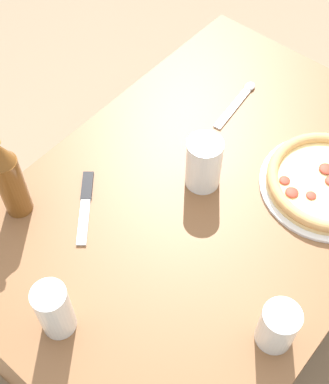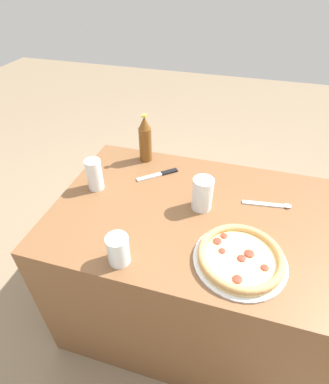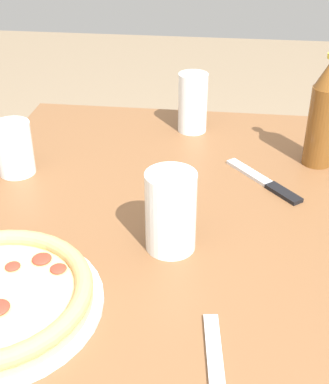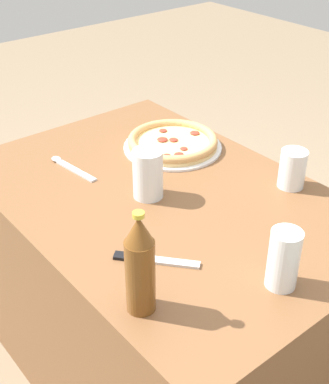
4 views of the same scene
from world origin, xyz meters
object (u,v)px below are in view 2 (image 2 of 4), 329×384
glass_orange_juice (95,176)px  spoon (272,205)px  glass_lemonade (118,250)px  beer_bottle (145,139)px  pizza_salami (240,257)px  knife (159,174)px  glass_cola (202,195)px

glass_orange_juice → spoon: size_ratio=0.71×
glass_lemonade → beer_bottle: beer_bottle is taller
pizza_salami → knife: bearing=135.3°
glass_orange_juice → knife: 0.30m
glass_orange_juice → pizza_salami: bearing=-19.9°
glass_orange_juice → knife: (0.24, 0.17, -0.06)m
beer_bottle → spoon: bearing=-17.0°
beer_bottle → knife: 0.19m
glass_lemonade → pizza_salami: bearing=15.7°
pizza_salami → knife: pizza_salami is taller
glass_orange_juice → spoon: (0.74, 0.09, -0.06)m
glass_cola → glass_orange_juice: bearing=-179.8°
pizza_salami → glass_lemonade: glass_lemonade is taller
pizza_salami → glass_cola: glass_cola is taller
glass_cola → spoon: bearing=17.9°
beer_bottle → spoon: 0.64m
pizza_salami → glass_lemonade: 0.40m
pizza_salami → spoon: size_ratio=1.58×
pizza_salami → beer_bottle: size_ratio=1.32×
beer_bottle → pizza_salami: bearing=-45.1°
pizza_salami → glass_orange_juice: bearing=160.1°
pizza_salami → beer_bottle: (-0.51, 0.51, 0.09)m
knife → spoon: (0.50, -0.08, 0.00)m
glass_cola → knife: 0.29m
glass_cola → beer_bottle: size_ratio=0.58×
glass_lemonade → beer_bottle: bearing=100.8°
glass_cola → beer_bottle: bearing=140.3°
pizza_salami → knife: size_ratio=1.86×
glass_lemonade → glass_cola: 0.40m
spoon → knife: bearing=171.4°
glass_cola → beer_bottle: 0.43m
pizza_salami → glass_lemonade: bearing=-164.3°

